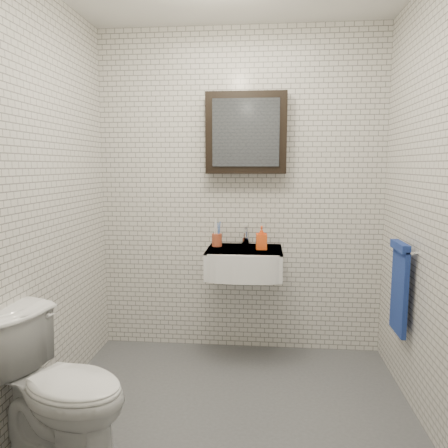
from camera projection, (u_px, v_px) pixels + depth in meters
The scene contains 9 objects.
ground at pixel (229, 414), 2.58m from camera, with size 2.20×2.00×0.01m, color #4C4F53.
room_shell at pixel (229, 165), 2.38m from camera, with size 2.22×2.02×2.51m.
washbasin at pixel (244, 262), 3.20m from camera, with size 0.55×0.50×0.20m.
faucet at pixel (246, 236), 3.37m from camera, with size 0.06×0.20×0.15m.
mirror_cabinet at pixel (246, 133), 3.26m from camera, with size 0.60×0.15×0.60m.
towel_rail at pixel (400, 284), 2.73m from camera, with size 0.09×0.30×0.58m.
toothbrush_cup at pixel (217, 239), 3.32m from camera, with size 0.09×0.09×0.21m.
soap_bottle at pixel (261, 238), 3.19m from camera, with size 0.08×0.08×0.17m, color orange.
toilet at pixel (59, 388), 2.14m from camera, with size 0.42×0.74×0.75m, color white.
Camera 1 is at (0.20, -2.40, 1.46)m, focal length 35.00 mm.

